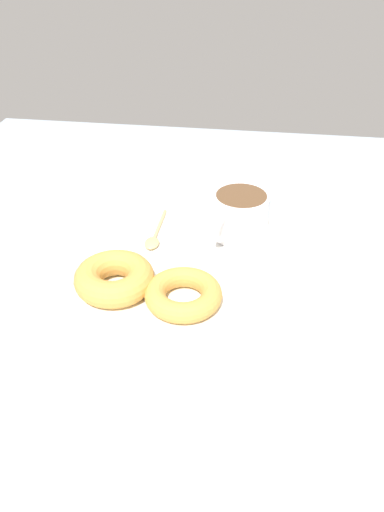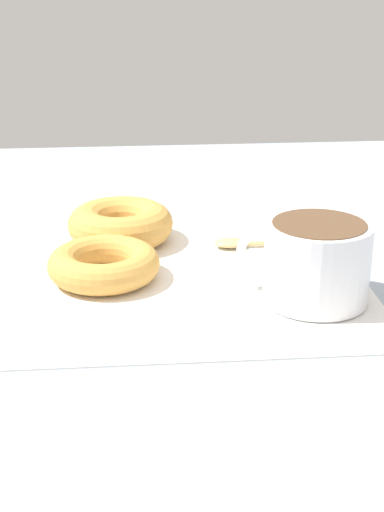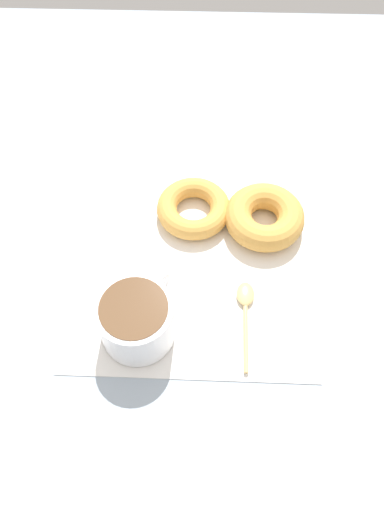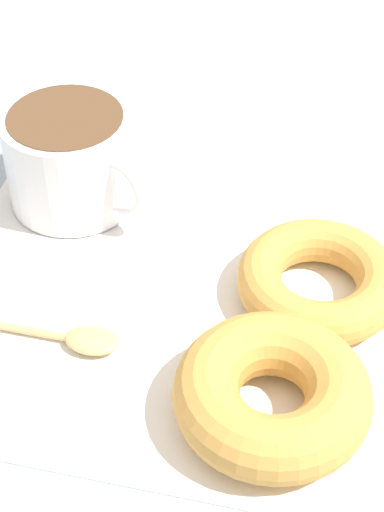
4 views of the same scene
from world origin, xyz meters
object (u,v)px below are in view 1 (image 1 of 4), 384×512
object	(u,v)px
donut_near_cup	(183,294)
spoon	(154,238)
donut_far	(114,278)
coffee_cup	(240,214)

from	to	relation	value
donut_near_cup	spoon	size ratio (longest dim) A/B	0.86
donut_far	spoon	size ratio (longest dim) A/B	0.91
coffee_cup	donut_far	bearing A→B (deg)	-133.94
coffee_cup	spoon	bearing A→B (deg)	-164.29
donut_near_cup	spoon	distance (cm)	17.02
donut_near_cup	donut_far	distance (cm)	10.52
donut_far	spoon	xyz separation A→B (cm)	(2.98, 13.65, -1.57)
donut_near_cup	donut_far	bearing A→B (deg)	171.07
donut_near_cup	spoon	world-z (taller)	donut_near_cup
coffee_cup	spoon	distance (cm)	14.91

